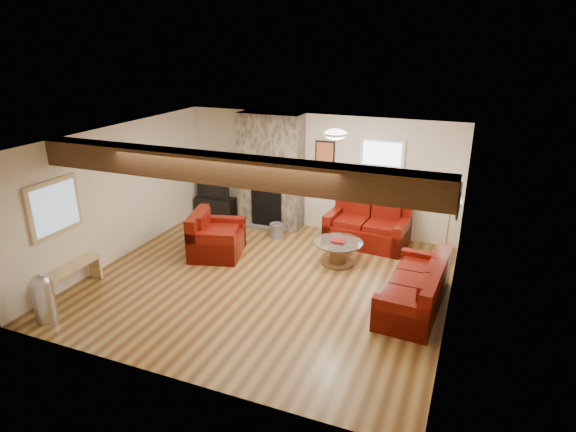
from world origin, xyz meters
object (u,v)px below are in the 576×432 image
object	(u,v)px
tv_cabinet	(216,207)
coffee_table	(338,253)
armchair_red	(217,234)
floor_lamp	(452,199)
sofa_three	(414,285)
loveseat	(367,225)
television	(215,188)

from	to	relation	value
tv_cabinet	coffee_table	bearing A→B (deg)	-22.32
armchair_red	floor_lamp	bearing A→B (deg)	-87.37
sofa_three	loveseat	size ratio (longest dim) A/B	1.21
floor_lamp	armchair_red	bearing A→B (deg)	-161.98
television	coffee_table	bearing A→B (deg)	-22.32
coffee_table	floor_lamp	xyz separation A→B (m)	(1.84, 0.87, 1.02)
armchair_red	floor_lamp	size ratio (longest dim) A/B	0.73
loveseat	television	size ratio (longest dim) A/B	1.97
loveseat	television	world-z (taller)	television
tv_cabinet	sofa_three	bearing A→B (deg)	-26.16
loveseat	floor_lamp	xyz separation A→B (m)	(1.56, -0.23, 0.81)
coffee_table	television	world-z (taller)	television
television	floor_lamp	size ratio (longest dim) A/B	0.56
coffee_table	sofa_three	bearing A→B (deg)	-33.88
tv_cabinet	television	bearing A→B (deg)	0.00
armchair_red	coffee_table	world-z (taller)	armchair_red
sofa_three	coffee_table	xyz separation A→B (m)	(-1.52, 1.02, -0.15)
armchair_red	coffee_table	xyz separation A→B (m)	(2.29, 0.48, -0.20)
tv_cabinet	television	world-z (taller)	television
armchair_red	coffee_table	size ratio (longest dim) A/B	1.16
armchair_red	television	world-z (taller)	television
sofa_three	armchair_red	distance (m)	3.85
sofa_three	loveseat	distance (m)	2.46
tv_cabinet	television	distance (m)	0.47
television	floor_lamp	bearing A→B (deg)	-5.76
armchair_red	sofa_three	bearing A→B (deg)	-113.58
armchair_red	tv_cabinet	xyz separation A→B (m)	(-1.12, 1.87, -0.19)
loveseat	armchair_red	distance (m)	3.01
tv_cabinet	floor_lamp	xyz separation A→B (m)	(5.25, -0.53, 1.01)
loveseat	television	xyz separation A→B (m)	(-3.69, 0.30, 0.27)
sofa_three	floor_lamp	size ratio (longest dim) A/B	1.34
sofa_three	tv_cabinet	distance (m)	5.49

